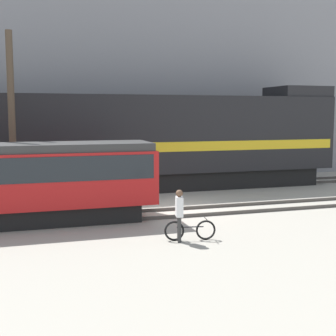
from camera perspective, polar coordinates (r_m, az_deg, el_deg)
The scene contains 9 objects.
ground_plane at distance 20.47m, azimuth 0.98°, elevation -4.93°, with size 120.00×120.00×0.00m, color #9E998C.
track_near at distance 19.40m, azimuth 2.04°, elevation -5.37°, with size 60.00×1.50×0.14m.
track_far at distance 25.28m, azimuth -2.63°, elevation -2.53°, with size 60.00×1.51×0.14m.
building_backdrop at distance 31.74m, azimuth -5.88°, elevation 12.40°, with size 43.86×6.00×14.58m.
freight_locomotive at distance 24.96m, azimuth -3.00°, elevation 3.27°, with size 21.83×3.04×5.64m.
streetcar at distance 18.07m, azimuth -17.95°, elevation -1.27°, with size 10.18×2.54×3.02m.
bicycle at distance 15.37m, azimuth 2.71°, elevation -7.60°, with size 1.67×0.51×0.72m.
person at distance 15.02m, azimuth 1.39°, elevation -5.18°, with size 0.28×0.39×1.70m.
utility_pole_center at distance 21.03m, azimuth -18.49°, elevation 5.43°, with size 0.29×0.29×7.57m.
Camera 1 is at (-6.27, -19.04, 4.13)m, focal length 50.00 mm.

